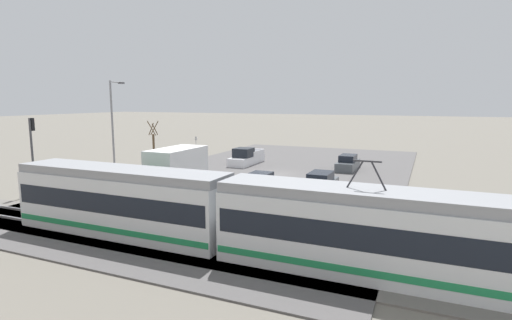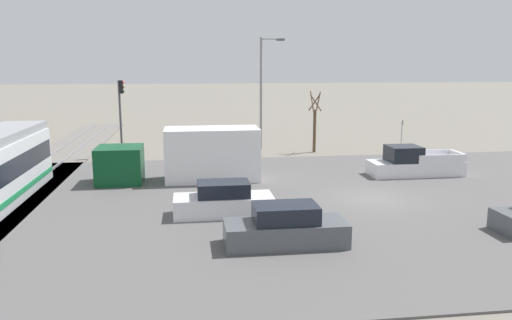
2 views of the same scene
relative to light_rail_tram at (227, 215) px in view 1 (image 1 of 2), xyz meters
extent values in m
plane|color=slate|center=(4.95, -18.76, -1.76)|extent=(320.00, 320.00, 0.00)
cube|color=#565454|center=(4.95, -18.76, -1.72)|extent=(23.85, 45.78, 0.08)
cube|color=slate|center=(4.95, 0.00, -1.72)|extent=(69.84, 4.40, 0.08)
cube|color=gray|center=(4.95, -0.72, -1.61)|extent=(68.44, 0.10, 0.14)
cube|color=gray|center=(4.95, 0.72, -1.61)|extent=(68.44, 0.10, 0.14)
cube|color=silver|center=(-6.19, 0.00, -0.16)|extent=(12.03, 2.57, 3.03)
cube|color=black|center=(-6.19, 0.00, 0.20)|extent=(11.67, 2.60, 1.01)
cube|color=#1E844C|center=(-6.19, 0.00, -1.10)|extent=(11.91, 2.61, 0.29)
cube|color=gray|center=(-6.19, 0.00, 1.57)|extent=(12.03, 2.36, 0.43)
cube|color=silver|center=(6.19, 0.00, -0.16)|extent=(12.03, 2.57, 3.03)
cube|color=black|center=(6.19, 0.00, 0.20)|extent=(11.67, 2.60, 1.01)
cube|color=#1E844C|center=(6.19, 0.00, -1.10)|extent=(11.91, 2.61, 0.29)
cube|color=gray|center=(6.19, 0.00, 1.57)|extent=(12.03, 2.36, 0.43)
cylinder|color=#2D2D33|center=(-6.64, 0.00, 2.33)|extent=(0.66, 0.07, 1.15)
cylinder|color=#2D2D33|center=(-5.74, 0.00, 2.33)|extent=(0.66, 0.07, 1.15)
cube|color=#2D2D33|center=(-6.19, 0.00, 2.88)|extent=(1.10, 0.08, 0.06)
cube|color=#0C4723|center=(10.23, -5.56, -0.63)|extent=(2.59, 2.58, 2.10)
cube|color=white|center=(10.23, -10.88, -0.14)|extent=(2.59, 5.48, 3.09)
cube|color=#196B38|center=(11.53, -10.88, 0.17)|extent=(0.02, 2.74, 0.77)
cube|color=silver|center=(9.81, -23.37, -1.24)|extent=(1.96, 5.71, 0.88)
cube|color=black|center=(9.81, -22.57, -0.32)|extent=(1.80, 1.94, 0.96)
cube|color=silver|center=(10.71, -24.57, -0.54)|extent=(0.12, 2.85, 0.51)
cube|color=silver|center=(8.91, -24.57, -0.54)|extent=(0.12, 2.85, 0.51)
cube|color=silver|center=(9.81, -26.11, -0.54)|extent=(1.80, 0.23, 0.51)
cube|color=red|center=(10.57, -26.20, -0.97)|extent=(0.14, 0.04, 0.18)
cube|color=#4C5156|center=(-1.02, -24.13, -1.25)|extent=(1.72, 4.49, 0.87)
cube|color=black|center=(-1.02, -24.13, -0.49)|extent=(1.48, 2.34, 0.64)
cube|color=silver|center=(3.08, -11.02, -1.23)|extent=(1.78, 4.48, 0.89)
cube|color=black|center=(3.08, -11.02, -0.46)|extent=(1.53, 2.33, 0.65)
cube|color=#4C5156|center=(-1.07, -13.07, -1.22)|extent=(1.82, 4.62, 0.91)
cube|color=black|center=(-1.07, -13.07, -0.43)|extent=(1.56, 2.40, 0.67)
cylinder|color=#47474C|center=(18.72, -4.61, 1.08)|extent=(0.16, 0.16, 5.69)
cube|color=black|center=(18.72, -4.79, 3.45)|extent=(0.28, 0.22, 0.95)
sphere|color=red|center=(18.72, -4.91, 3.77)|extent=(0.18, 0.18, 0.18)
sphere|color=#3C2C06|center=(18.72, -4.91, 3.45)|extent=(0.18, 0.18, 0.18)
sphere|color=black|center=(18.72, -4.91, 3.13)|extent=(0.18, 0.18, 0.18)
cylinder|color=brown|center=(19.08, -19.34, -0.08)|extent=(0.24, 0.24, 3.36)
cylinder|color=brown|center=(19.33, -19.34, 2.13)|extent=(0.09, 0.94, 1.29)
cylinder|color=brown|center=(19.08, -19.09, 2.25)|extent=(1.13, 0.09, 1.57)
cylinder|color=brown|center=(18.83, -19.34, 2.13)|extent=(0.09, 0.94, 1.29)
cylinder|color=brown|center=(19.08, -19.59, 2.25)|extent=(1.13, 0.09, 1.57)
cylinder|color=gray|center=(20.99, -15.37, 2.70)|extent=(0.20, 0.20, 8.92)
cylinder|color=gray|center=(20.99, -16.17, 7.04)|extent=(0.12, 1.60, 0.12)
cube|color=#515156|center=(20.99, -16.92, 6.98)|extent=(0.36, 0.60, 0.18)
cylinder|color=gray|center=(17.89, -26.01, -0.48)|extent=(0.06, 0.06, 2.57)
cube|color=white|center=(17.89, -26.04, 0.59)|extent=(0.32, 0.02, 0.44)
cube|color=red|center=(17.89, -26.05, 0.59)|extent=(0.31, 0.01, 0.10)
camera|label=1|loc=(-8.32, 15.73, 5.22)|focal=28.00mm
camera|label=2|loc=(-18.76, -9.53, 5.06)|focal=35.00mm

